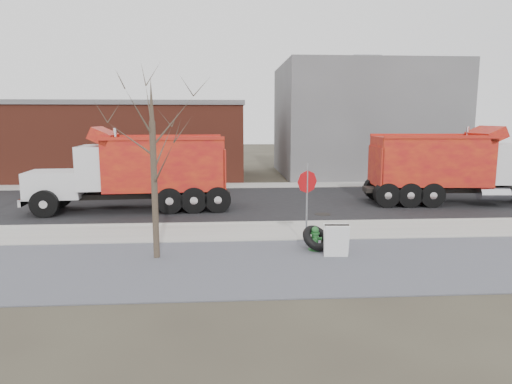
{
  "coord_description": "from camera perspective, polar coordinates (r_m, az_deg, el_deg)",
  "views": [
    {
      "loc": [
        -1.15,
        -15.76,
        4.05
      ],
      "look_at": [
        -0.03,
        0.84,
        1.4
      ],
      "focal_mm": 32.0,
      "sensor_mm": 36.0,
      "label": 1
    }
  ],
  "objects": [
    {
      "name": "dump_truck_red_b",
      "position": [
        21.0,
        -14.4,
        2.82
      ],
      "size": [
        8.82,
        3.14,
        3.68
      ],
      "rotation": [
        0.0,
        0.0,
        3.22
      ],
      "color": "black",
      "rests_on": "ground"
    },
    {
      "name": "far_sidewalk",
      "position": [
        28.07,
        -1.46,
        0.82
      ],
      "size": [
        60.0,
        2.0,
        0.06
      ],
      "primitive_type": "cube",
      "color": "#9E9B93",
      "rests_on": "ground"
    },
    {
      "name": "dump_truck_red_a",
      "position": [
        23.97,
        23.55,
        3.09
      ],
      "size": [
        9.24,
        3.09,
        3.69
      ],
      "rotation": [
        0.0,
        0.0,
        -0.07
      ],
      "color": "black",
      "rests_on": "ground"
    },
    {
      "name": "building_grey",
      "position": [
        35.25,
        13.04,
        8.74
      ],
      "size": [
        12.0,
        10.0,
        8.0
      ],
      "color": "slate",
      "rests_on": "ground"
    },
    {
      "name": "curb",
      "position": [
        17.8,
        -0.05,
        -3.92
      ],
      "size": [
        60.0,
        0.15,
        0.11
      ],
      "primitive_type": "cube",
      "color": "#9E9B93",
      "rests_on": "ground"
    },
    {
      "name": "truck_tire",
      "position": [
        14.37,
        7.49,
        -5.74
      ],
      "size": [
        1.21,
        1.18,
        0.82
      ],
      "color": "black",
      "rests_on": "ground"
    },
    {
      "name": "stop_sign",
      "position": [
        14.5,
        6.4,
        0.21
      ],
      "size": [
        0.68,
        0.33,
        2.69
      ],
      "rotation": [
        0.0,
        0.0,
        0.03
      ],
      "color": "gray",
      "rests_on": "ground"
    },
    {
      "name": "building_brick",
      "position": [
        33.96,
        -19.07,
        6.21
      ],
      "size": [
        20.2,
        8.2,
        5.3
      ],
      "color": "maroon",
      "rests_on": "ground"
    },
    {
      "name": "gravel_verge",
      "position": [
        12.95,
        1.44,
        -9.1
      ],
      "size": [
        60.0,
        5.0,
        0.03
      ],
      "primitive_type": "cube",
      "color": "gray",
      "rests_on": "ground"
    },
    {
      "name": "road",
      "position": [
        22.45,
        -0.85,
        -1.31
      ],
      "size": [
        60.0,
        9.4,
        0.02
      ],
      "primitive_type": "cube",
      "color": "black",
      "rests_on": "ground"
    },
    {
      "name": "bare_tree",
      "position": [
        13.34,
        -12.76,
        5.59
      ],
      "size": [
        3.2,
        3.2,
        5.2
      ],
      "color": "#382D23",
      "rests_on": "ground"
    },
    {
      "name": "ground",
      "position": [
        16.31,
        0.31,
        -5.33
      ],
      "size": [
        120.0,
        120.0,
        0.0
      ],
      "primitive_type": "plane",
      "color": "#383328",
      "rests_on": "ground"
    },
    {
      "name": "sandwich_board",
      "position": [
        13.71,
        10.01,
        -5.99
      ],
      "size": [
        0.74,
        0.49,
        0.99
      ],
      "rotation": [
        0.0,
        0.0,
        -0.07
      ],
      "color": "white",
      "rests_on": "ground"
    },
    {
      "name": "fire_hydrant",
      "position": [
        14.36,
        7.37,
        -5.93
      ],
      "size": [
        0.44,
        0.43,
        0.78
      ],
      "rotation": [
        0.0,
        0.0,
        -0.26
      ],
      "color": "#276634",
      "rests_on": "ground"
    },
    {
      "name": "sidewalk",
      "position": [
        16.54,
        0.25,
        -5.01
      ],
      "size": [
        60.0,
        2.5,
        0.06
      ],
      "primitive_type": "cube",
      "color": "#9E9B93",
      "rests_on": "ground"
    }
  ]
}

